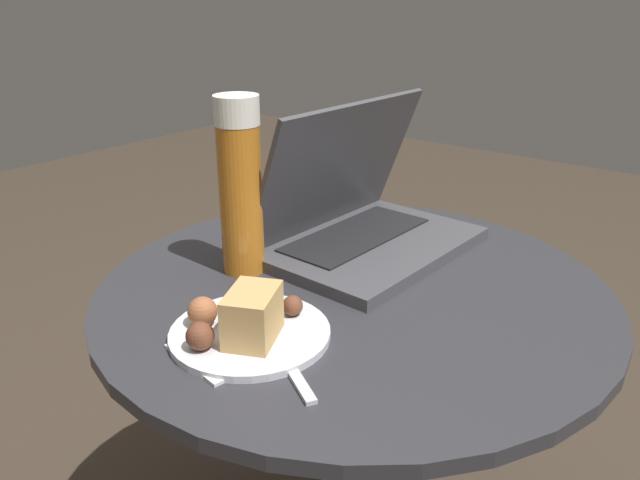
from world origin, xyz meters
The scene contains 6 objects.
table centered at (0.00, 0.00, 0.39)m, with size 0.69×0.69×0.57m.
napkin centered at (-0.20, 0.01, 0.58)m, with size 0.16×0.12×0.00m.
laptop centered at (0.11, 0.07, 0.62)m, with size 0.34×0.24×0.22m.
beer_glass centered at (-0.06, 0.15, 0.70)m, with size 0.06×0.06×0.25m.
snack_plate centered at (-0.19, 0.01, 0.59)m, with size 0.19×0.19×0.07m.
fork centered at (-0.19, -0.03, 0.58)m, with size 0.11×0.16×0.00m.
Camera 1 is at (-0.63, -0.43, 0.95)m, focal length 35.00 mm.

